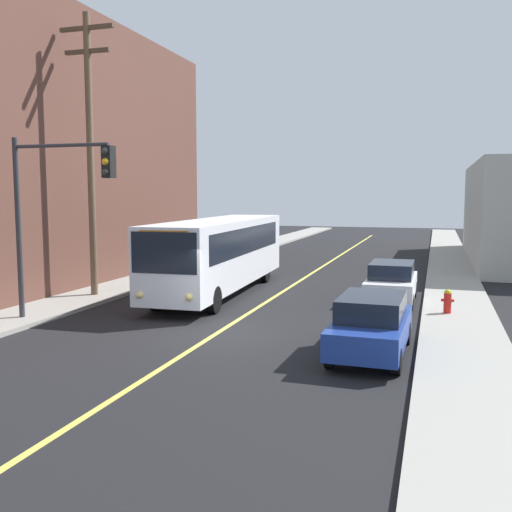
# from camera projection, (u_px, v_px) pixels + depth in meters

# --- Properties ---
(ground_plane) EXTENTS (120.00, 120.00, 0.00)m
(ground_plane) POSITION_uv_depth(u_px,v_px,m) (214.00, 335.00, 17.67)
(ground_plane) COLOR black
(sidewalk_left) EXTENTS (2.50, 90.00, 0.15)m
(sidewalk_left) POSITION_uv_depth(u_px,v_px,m) (153.00, 278.00, 29.30)
(sidewalk_left) COLOR gray
(sidewalk_left) RESTS_ON ground
(sidewalk_right) EXTENTS (2.50, 90.00, 0.15)m
(sidewalk_right) POSITION_uv_depth(u_px,v_px,m) (455.00, 292.00, 25.00)
(sidewalk_right) COLOR gray
(sidewalk_right) RESTS_ON ground
(lane_stripe_center) EXTENTS (0.16, 60.00, 0.01)m
(lane_stripe_center) POSITION_uv_depth(u_px,v_px,m) (314.00, 272.00, 31.90)
(lane_stripe_center) COLOR #D8CC4C
(lane_stripe_center) RESTS_ON ground
(building_left_brick) EXTENTS (10.00, 23.72, 12.48)m
(building_left_brick) POSITION_uv_depth(u_px,v_px,m) (1.00, 153.00, 27.48)
(building_left_brick) COLOR brown
(building_left_brick) RESTS_ON ground
(city_bus) EXTENTS (3.08, 12.24, 3.20)m
(city_bus) POSITION_uv_depth(u_px,v_px,m) (220.00, 252.00, 25.02)
(city_bus) COLOR silver
(city_bus) RESTS_ON ground
(parked_car_blue) EXTENTS (1.91, 4.44, 1.62)m
(parked_car_blue) POSITION_uv_depth(u_px,v_px,m) (371.00, 324.00, 15.39)
(parked_car_blue) COLOR navy
(parked_car_blue) RESTS_ON ground
(parked_car_white) EXTENTS (1.84, 4.41, 1.62)m
(parked_car_white) POSITION_uv_depth(u_px,v_px,m) (392.00, 282.00, 22.90)
(parked_car_white) COLOR silver
(parked_car_white) RESTS_ON ground
(utility_pole_near) EXTENTS (2.40, 0.28, 11.30)m
(utility_pole_near) POSITION_uv_depth(u_px,v_px,m) (90.00, 144.00, 23.36)
(utility_pole_near) COLOR brown
(utility_pole_near) RESTS_ON sidewalk_left
(traffic_signal_left_corner) EXTENTS (3.75, 0.48, 6.00)m
(traffic_signal_left_corner) POSITION_uv_depth(u_px,v_px,m) (56.00, 194.00, 18.71)
(traffic_signal_left_corner) COLOR #2D2D33
(traffic_signal_left_corner) RESTS_ON sidewalk_left
(fire_hydrant) EXTENTS (0.44, 0.26, 0.84)m
(fire_hydrant) POSITION_uv_depth(u_px,v_px,m) (448.00, 301.00, 20.20)
(fire_hydrant) COLOR red
(fire_hydrant) RESTS_ON sidewalk_right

